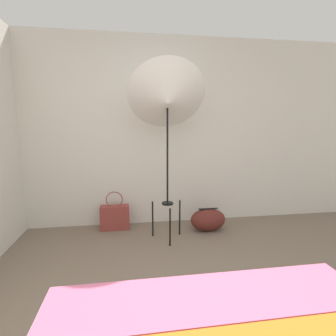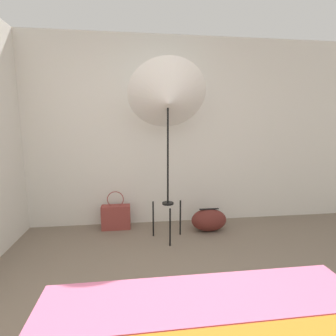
# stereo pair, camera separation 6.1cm
# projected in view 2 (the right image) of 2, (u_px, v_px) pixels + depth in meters

# --- Properties ---
(wall_back) EXTENTS (8.00, 0.05, 2.60)m
(wall_back) POSITION_uv_depth(u_px,v_px,m) (151.00, 133.00, 3.66)
(wall_back) COLOR silver
(wall_back) RESTS_ON ground_plane
(photo_umbrella) EXTENTS (0.93, 0.71, 2.14)m
(photo_umbrella) POSITION_uv_depth(u_px,v_px,m) (168.00, 100.00, 3.01)
(photo_umbrella) COLOR black
(photo_umbrella) RESTS_ON ground_plane
(tote_bag) EXTENTS (0.39, 0.15, 0.53)m
(tote_bag) POSITION_uv_depth(u_px,v_px,m) (116.00, 217.00, 3.58)
(tote_bag) COLOR brown
(tote_bag) RESTS_ON ground_plane
(duffel_bag) EXTENTS (0.48, 0.30, 0.31)m
(duffel_bag) POSITION_uv_depth(u_px,v_px,m) (209.00, 220.00, 3.52)
(duffel_bag) COLOR #5B231E
(duffel_bag) RESTS_ON ground_plane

